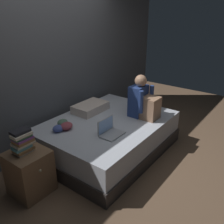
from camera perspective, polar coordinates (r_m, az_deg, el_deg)
ground_plane at (r=3.64m, az=0.93°, el=-11.82°), size 8.00×8.00×0.00m
wall_back at (r=3.88m, az=-13.72°, el=11.62°), size 5.60×0.10×2.70m
bed at (r=3.79m, az=-0.93°, el=-5.63°), size 2.00×1.50×0.52m
nightstand at (r=3.16m, az=-18.77°, el=-13.25°), size 0.44×0.46×0.56m
person_sitting at (r=3.75m, az=7.33°, el=2.51°), size 0.39×0.44×0.66m
laptop at (r=3.26m, az=-0.59°, el=-4.40°), size 0.32×0.23×0.22m
pillow at (r=3.99m, az=-5.11°, el=1.06°), size 0.56×0.36×0.13m
book_stack at (r=2.96m, az=-20.31°, el=-6.54°), size 0.24×0.17×0.29m
clothes_pile at (r=3.48m, az=-11.45°, el=-3.17°), size 0.33×0.29×0.10m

